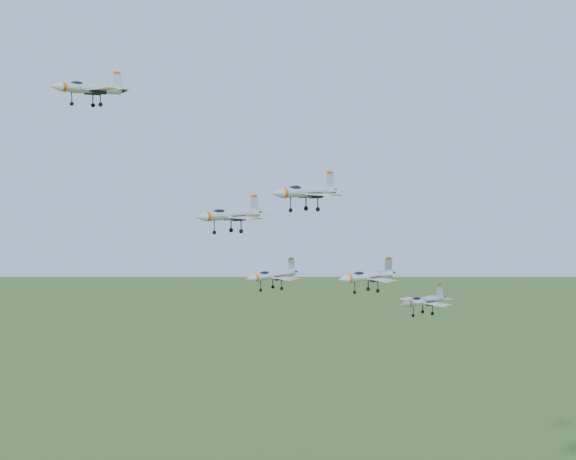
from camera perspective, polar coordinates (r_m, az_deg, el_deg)
jet_lead at (r=120.29m, az=-13.98°, el=9.76°), size 12.58×10.52×3.37m
jet_left_high at (r=119.15m, az=-4.19°, el=1.09°), size 13.18×11.06×3.53m
jet_right_high at (r=101.28m, az=1.25°, el=2.74°), size 11.90×9.99×3.19m
jet_left_low at (r=138.44m, az=-1.13°, el=-3.23°), size 12.43×10.45×3.34m
jet_right_low at (r=125.77m, az=5.68°, el=-3.28°), size 12.35×10.22×3.30m
jet_trail at (r=143.13m, az=9.60°, el=-4.98°), size 12.30×10.26×3.29m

